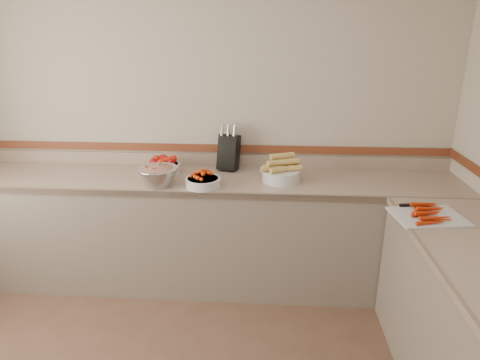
# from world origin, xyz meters

# --- Properties ---
(back_wall) EXTENTS (4.00, 0.00, 4.00)m
(back_wall) POSITION_xyz_m (0.00, 2.00, 1.30)
(back_wall) COLOR #B1A592
(back_wall) RESTS_ON ground_plane
(counter_back) EXTENTS (4.00, 0.65, 1.08)m
(counter_back) POSITION_xyz_m (0.00, 1.68, 0.45)
(counter_back) COLOR gray
(counter_back) RESTS_ON ground_plane
(knife_block) EXTENTS (0.20, 0.22, 0.37)m
(knife_block) POSITION_xyz_m (0.22, 1.90, 1.05)
(knife_block) COLOR black
(knife_block) RESTS_ON counter_back
(tomato_bowl) EXTENTS (0.27, 0.27, 0.13)m
(tomato_bowl) POSITION_xyz_m (-0.28, 1.77, 0.96)
(tomato_bowl) COLOR silver
(tomato_bowl) RESTS_ON counter_back
(cherry_tomato_bowl) EXTENTS (0.26, 0.26, 0.14)m
(cherry_tomato_bowl) POSITION_xyz_m (0.08, 1.47, 0.95)
(cherry_tomato_bowl) COLOR silver
(cherry_tomato_bowl) RESTS_ON counter_back
(corn_bowl) EXTENTS (0.31, 0.28, 0.21)m
(corn_bowl) POSITION_xyz_m (0.64, 1.64, 0.97)
(corn_bowl) COLOR silver
(corn_bowl) RESTS_ON counter_back
(rhubarb_bowl) EXTENTS (0.29, 0.29, 0.17)m
(rhubarb_bowl) POSITION_xyz_m (-0.25, 1.47, 0.99)
(rhubarb_bowl) COLOR #B2B2BA
(rhubarb_bowl) RESTS_ON counter_back
(cutting_board) EXTENTS (0.44, 0.37, 0.06)m
(cutting_board) POSITION_xyz_m (1.51, 1.03, 0.92)
(cutting_board) COLOR beige
(cutting_board) RESTS_ON counter_right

